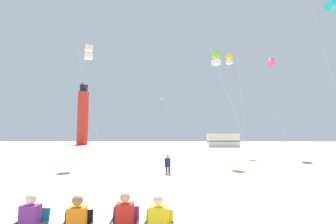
{
  "coord_description": "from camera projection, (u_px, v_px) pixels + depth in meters",
  "views": [
    {
      "loc": [
        1.29,
        -8.2,
        2.25
      ],
      "look_at": [
        0.71,
        11.3,
        4.2
      ],
      "focal_mm": 26.01,
      "sensor_mm": 36.0,
      "label": 1
    }
  ],
  "objects": [
    {
      "name": "ground",
      "position": [
        136.0,
        205.0,
        7.97
      ],
      "size": [
        200.0,
        200.0,
        0.0
      ],
      "primitive_type": "plane",
      "color": "#CCB584"
    },
    {
      "name": "spectator_teal_chair",
      "position": [
        27.0,
        224.0,
        4.56
      ],
      "size": [
        0.35,
        0.51,
        1.16
      ],
      "rotation": [
        0.0,
        0.0,
        -0.03
      ],
      "color": "#722D99",
      "rests_on": "ground"
    },
    {
      "name": "spectator_purple_chair",
      "position": [
        124.0,
        222.0,
        4.66
      ],
      "size": [
        0.36,
        0.52,
        1.16
      ],
      "rotation": [
        0.0,
        0.0,
        0.07
      ],
      "color": "red",
      "rests_on": "ground"
    },
    {
      "name": "kite_flyer_standing",
      "position": [
        168.0,
        163.0,
        14.73
      ],
      "size": [
        0.34,
        0.51,
        1.16
      ],
      "rotation": [
        0.0,
        0.0,
        3.12
      ],
      "color": "navy",
      "rests_on": "ground"
    },
    {
      "name": "kite_box_gold",
      "position": [
        229.0,
        60.0,
        29.73
      ],
      "size": [
        2.39,
        2.48,
        12.21
      ],
      "color": "silver",
      "rests_on": "ground"
    },
    {
      "name": "kite_tube_rainbow",
      "position": [
        271.0,
        62.0,
        27.28
      ],
      "size": [
        3.29,
        3.45,
        11.26
      ],
      "color": "silver",
      "rests_on": "ground"
    },
    {
      "name": "kite_diamond_violet",
      "position": [
        161.0,
        101.0,
        33.19
      ],
      "size": [
        3.25,
        3.25,
        7.52
      ],
      "color": "silver",
      "rests_on": "ground"
    },
    {
      "name": "kite_box_lime",
      "position": [
        216.0,
        58.0,
        21.12
      ],
      "size": [
        3.51,
        3.04,
        9.58
      ],
      "color": "silver",
      "rests_on": "ground"
    },
    {
      "name": "kite_box_white",
      "position": [
        89.0,
        52.0,
        20.46
      ],
      "size": [
        2.03,
        2.03,
        9.88
      ],
      "color": "silver",
      "rests_on": "ground"
    },
    {
      "name": "lighthouse_distant",
      "position": [
        83.0,
        115.0,
        64.06
      ],
      "size": [
        2.8,
        2.8,
        16.8
      ],
      "color": "red",
      "rests_on": "ground"
    },
    {
      "name": "rv_van_white",
      "position": [
        223.0,
        140.0,
        50.53
      ],
      "size": [
        6.51,
        2.54,
        2.8
      ],
      "rotation": [
        0.0,
        0.0,
        0.03
      ],
      "color": "white",
      "rests_on": "ground"
    }
  ]
}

